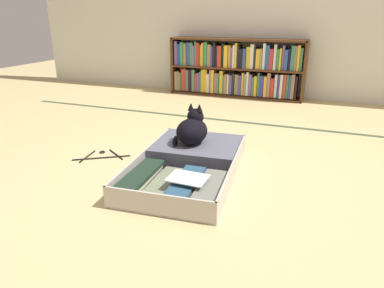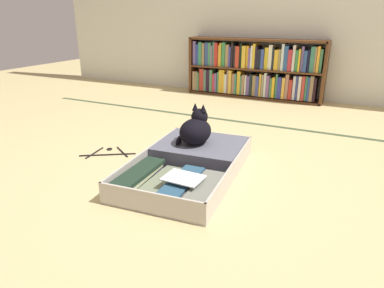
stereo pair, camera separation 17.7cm
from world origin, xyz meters
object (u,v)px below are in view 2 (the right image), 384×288
Objects in this scene: open_suitcase at (191,163)px; clothes_hanger at (108,153)px; black_cat at (196,130)px; bookshelf at (253,70)px.

open_suitcase is 0.66m from clothes_hanger.
black_cat is at bearing 104.99° from open_suitcase.
black_cat is (-0.04, 0.16, 0.16)m from open_suitcase.
black_cat reaches higher than open_suitcase.
black_cat is 0.78× the size of clothes_hanger.
bookshelf reaches higher than clothes_hanger.
bookshelf is 2.22m from open_suitcase.
bookshelf is 1.55× the size of open_suitcase.
black_cat is 0.67m from clothes_hanger.
clothes_hanger is at bearing -164.93° from black_cat.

